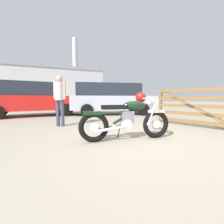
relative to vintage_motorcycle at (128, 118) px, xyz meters
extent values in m
plane|color=tan|center=(0.25, -0.20, -0.49)|extent=(80.00, 80.00, 0.00)
torus|color=black|center=(0.66, -0.07, -0.17)|extent=(0.65, 0.15, 0.64)
cylinder|color=silver|center=(0.66, -0.07, -0.17)|extent=(0.19, 0.09, 0.18)
torus|color=black|center=(-0.77, 0.03, -0.17)|extent=(0.65, 0.15, 0.64)
cylinder|color=silver|center=(-0.77, 0.03, -0.17)|extent=(0.19, 0.09, 0.18)
cube|color=silver|center=(0.66, -0.07, 0.13)|extent=(0.37, 0.15, 0.06)
cube|color=black|center=(-0.79, 0.03, 0.12)|extent=(0.41, 0.16, 0.07)
cylinder|color=silver|center=(0.54, 0.01, 0.11)|extent=(0.29, 0.06, 0.58)
cylinder|color=silver|center=(0.53, -0.14, 0.11)|extent=(0.29, 0.06, 0.58)
sphere|color=silver|center=(0.49, -0.06, 0.35)|extent=(0.17, 0.17, 0.17)
cylinder|color=silver|center=(0.41, -0.05, 0.42)|extent=(0.07, 0.62, 0.03)
sphere|color=#B21914|center=(0.43, 0.25, 0.44)|extent=(0.25, 0.25, 0.25)
cylinder|color=black|center=(0.01, -0.03, 0.09)|extent=(0.76, 0.11, 0.47)
ellipsoid|color=black|center=(0.12, -0.03, 0.27)|extent=(0.53, 0.26, 0.20)
cube|color=black|center=(-0.34, 0.00, 0.24)|extent=(0.55, 0.24, 0.09)
cube|color=slate|center=(-0.04, -0.02, 0.02)|extent=(0.27, 0.20, 0.26)
cylinder|color=silver|center=(-0.08, -0.02, -0.13)|extent=(0.23, 0.21, 0.22)
cylinder|color=silver|center=(-0.45, 0.11, -0.21)|extent=(0.70, 0.11, 0.14)
cylinder|color=silver|center=(-0.46, -0.09, -0.21)|extent=(0.70, 0.11, 0.14)
cylinder|color=black|center=(-0.16, 0.16, -0.33)|extent=(0.04, 0.24, 0.33)
cube|color=brown|center=(2.27, 2.00, 0.16)|extent=(0.11, 0.12, 1.20)
cube|color=brown|center=(2.68, 0.87, -0.34)|extent=(0.91, 2.28, 0.11)
cube|color=brown|center=(2.68, 0.87, -0.08)|extent=(0.91, 2.28, 0.11)
cube|color=brown|center=(2.68, 0.87, 0.18)|extent=(0.91, 2.28, 0.11)
cube|color=brown|center=(2.68, 0.87, 0.44)|extent=(0.91, 2.28, 0.11)
cube|color=brown|center=(2.68, 0.87, 0.70)|extent=(0.91, 2.28, 0.11)
cube|color=brown|center=(2.68, 0.87, 0.16)|extent=(0.84, 2.09, 1.08)
cylinder|color=#383D51|center=(-1.35, 2.23, -0.06)|extent=(0.12, 0.12, 0.86)
cylinder|color=#383D51|center=(-1.49, 2.34, -0.06)|extent=(0.12, 0.12, 0.86)
cylinder|color=#B2B2B7|center=(-1.42, 2.29, 0.66)|extent=(0.30, 0.30, 0.58)
cylinder|color=tan|center=(-1.27, 2.17, 0.69)|extent=(0.08, 0.08, 0.55)
cylinder|color=tan|center=(-1.57, 2.40, 0.69)|extent=(0.08, 0.08, 0.55)
sphere|color=tan|center=(-1.42, 2.29, 1.06)|extent=(0.22, 0.22, 0.22)
cylinder|color=black|center=(-1.37, 7.11, -0.17)|extent=(0.67, 0.32, 0.64)
cylinder|color=black|center=(-1.07, 5.38, -0.17)|extent=(0.67, 0.32, 0.64)
cylinder|color=black|center=(-4.33, 6.60, -0.17)|extent=(0.67, 0.32, 0.64)
cube|color=red|center=(-2.70, 5.99, 0.20)|extent=(4.93, 2.54, 0.74)
cube|color=#232833|center=(-2.99, 5.94, 0.91)|extent=(3.72, 2.17, 0.68)
cylinder|color=black|center=(3.47, 13.48, -0.19)|extent=(0.62, 0.27, 0.60)
cylinder|color=black|center=(3.69, 15.10, -0.19)|extent=(0.62, 0.27, 0.60)
cylinder|color=black|center=(5.85, 13.16, -0.19)|extent=(0.62, 0.27, 0.60)
cylinder|color=black|center=(6.07, 14.79, -0.19)|extent=(0.62, 0.27, 0.60)
cube|color=black|center=(4.77, 14.13, 0.19)|extent=(4.08, 2.13, 0.76)
cube|color=#232833|center=(5.02, 14.10, 0.93)|extent=(2.58, 1.82, 0.72)
cylinder|color=black|center=(3.11, 6.04, -0.17)|extent=(0.66, 0.30, 0.64)
cylinder|color=black|center=(2.86, 4.30, -0.17)|extent=(0.66, 0.30, 0.64)
cylinder|color=black|center=(0.14, 6.47, -0.17)|extent=(0.66, 0.30, 0.64)
cylinder|color=black|center=(-0.11, 4.72, -0.17)|extent=(0.66, 0.30, 0.64)
cube|color=#ADB2BC|center=(1.50, 5.38, 0.20)|extent=(4.90, 2.41, 0.74)
cube|color=#232833|center=(1.20, 5.42, 0.91)|extent=(3.69, 2.08, 0.68)
cylinder|color=black|center=(-3.60, 14.19, -0.19)|extent=(0.63, 0.30, 0.60)
cylinder|color=black|center=(-3.28, 15.80, -0.19)|extent=(0.63, 0.30, 0.60)
cylinder|color=black|center=(-1.24, 13.73, -0.19)|extent=(0.63, 0.30, 0.60)
cylinder|color=black|center=(-0.93, 15.34, -0.19)|extent=(0.63, 0.30, 0.60)
cube|color=#2D4784|center=(-2.26, 14.77, 0.19)|extent=(4.14, 2.36, 0.76)
cube|color=#232833|center=(-2.01, 14.72, 0.93)|extent=(2.65, 1.95, 0.72)
cube|color=#B2B2B7|center=(-2.56, 33.78, 2.85)|extent=(20.45, 11.28, 6.69)
cube|color=gray|center=(-2.56, 33.78, 6.45)|extent=(20.77, 11.61, 0.50)
cylinder|color=#B2B2B7|center=(2.35, 34.19, 10.10)|extent=(1.10, 1.10, 7.81)
camera|label=1|loc=(-1.46, -3.17, 0.42)|focal=25.32mm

